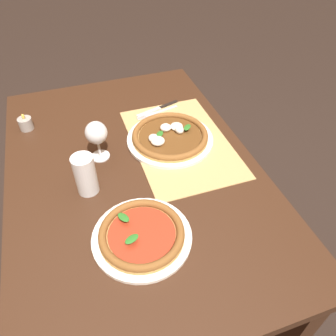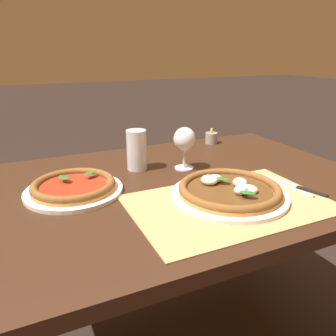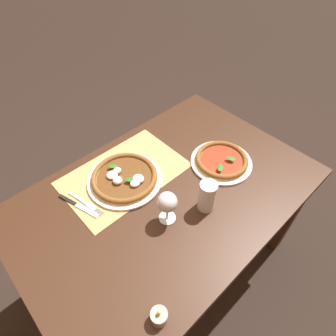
# 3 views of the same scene
# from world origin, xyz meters

# --- Properties ---
(ground_plane) EXTENTS (24.00, 24.00, 0.00)m
(ground_plane) POSITION_xyz_m (0.00, 0.00, 0.00)
(ground_plane) COLOR black
(dining_table) EXTENTS (1.33, 0.89, 0.74)m
(dining_table) POSITION_xyz_m (0.00, 0.00, 0.64)
(dining_table) COLOR #382114
(dining_table) RESTS_ON ground
(paper_placemat) EXTENTS (0.56, 0.36, 0.00)m
(paper_placemat) POSITION_xyz_m (0.08, -0.21, 0.74)
(paper_placemat) COLOR tan
(paper_placemat) RESTS_ON dining_table
(pizza_near) EXTENTS (0.34, 0.34, 0.05)m
(pizza_near) POSITION_xyz_m (0.10, -0.18, 0.76)
(pizza_near) COLOR silver
(pizza_near) RESTS_ON paper_placemat
(pizza_far) EXTENTS (0.30, 0.30, 0.04)m
(pizza_far) POSITION_xyz_m (-0.31, 0.05, 0.76)
(pizza_far) COLOR silver
(pizza_far) RESTS_ON dining_table
(wine_glass) EXTENTS (0.08, 0.08, 0.16)m
(wine_glass) POSITION_xyz_m (0.09, 0.10, 0.85)
(wine_glass) COLOR silver
(wine_glass) RESTS_ON dining_table
(pint_glass) EXTENTS (0.07, 0.07, 0.15)m
(pint_glass) POSITION_xyz_m (-0.06, 0.17, 0.81)
(pint_glass) COLOR silver
(pint_glass) RESTS_ON dining_table
(fork) EXTENTS (0.06, 0.20, 0.00)m
(fork) POSITION_xyz_m (0.30, -0.19, 0.75)
(fork) COLOR #B7B7BC
(fork) RESTS_ON paper_placemat
(knife) EXTENTS (0.08, 0.21, 0.01)m
(knife) POSITION_xyz_m (0.33, -0.20, 0.75)
(knife) COLOR black
(knife) RESTS_ON paper_placemat
(votive_candle) EXTENTS (0.06, 0.06, 0.07)m
(votive_candle) POSITION_xyz_m (0.37, 0.36, 0.76)
(votive_candle) COLOR gray
(votive_candle) RESTS_ON dining_table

